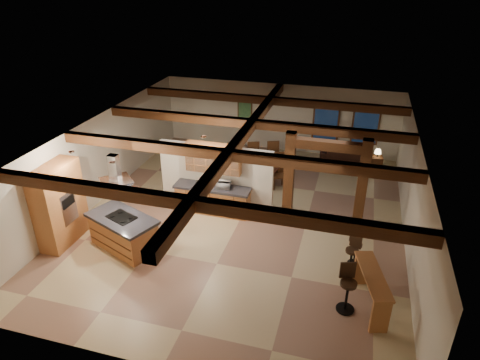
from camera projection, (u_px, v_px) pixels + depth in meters
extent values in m
plane|color=tan|center=(241.00, 218.00, 13.83)|extent=(12.00, 12.00, 0.00)
plane|color=beige|center=(279.00, 117.00, 18.32)|extent=(10.00, 0.00, 10.00)
plane|color=beige|center=(155.00, 315.00, 8.02)|extent=(10.00, 0.00, 10.00)
plane|color=beige|center=(98.00, 160.00, 14.38)|extent=(0.00, 12.00, 12.00)
plane|color=beige|center=(413.00, 199.00, 11.96)|extent=(0.00, 12.00, 12.00)
plane|color=#321C10|center=(241.00, 133.00, 12.51)|extent=(12.00, 12.00, 0.00)
cube|color=#3B1D0E|center=(191.00, 203.00, 9.15)|extent=(10.00, 0.25, 0.28)
cube|color=#3B1D0E|center=(228.00, 155.00, 11.46)|extent=(10.00, 0.25, 0.28)
cube|color=#3B1D0E|center=(252.00, 124.00, 13.69)|extent=(10.00, 0.25, 0.28)
cube|color=#3B1D0E|center=(270.00, 100.00, 16.01)|extent=(10.00, 0.25, 0.28)
cube|color=#3B1D0E|center=(241.00, 138.00, 12.58)|extent=(0.28, 12.00, 0.28)
cube|color=#3B1D0E|center=(289.00, 176.00, 13.26)|extent=(0.30, 0.30, 2.90)
cube|color=#3B1D0E|center=(362.00, 185.00, 12.73)|extent=(0.30, 0.30, 2.90)
cube|color=#3B1D0E|center=(328.00, 145.00, 12.47)|extent=(2.50, 0.28, 0.28)
cube|color=beige|center=(216.00, 177.00, 14.00)|extent=(3.80, 0.18, 2.20)
cube|color=#AC6337|center=(59.00, 205.00, 12.19)|extent=(0.64, 1.60, 2.40)
cube|color=silver|center=(69.00, 208.00, 12.14)|extent=(0.06, 0.62, 0.95)
cube|color=black|center=(69.00, 202.00, 12.04)|extent=(0.01, 0.50, 0.28)
cube|color=#AC6337|center=(213.00, 200.00, 13.97)|extent=(2.40, 0.60, 0.86)
cube|color=black|center=(212.00, 188.00, 13.76)|extent=(2.50, 0.66, 0.08)
cube|color=#AC6337|center=(214.00, 158.00, 13.51)|extent=(1.80, 0.34, 0.95)
cube|color=silver|center=(212.00, 160.00, 13.35)|extent=(1.74, 0.02, 0.90)
pyramid|color=silver|center=(118.00, 195.00, 11.62)|extent=(1.10, 1.10, 0.45)
cube|color=silver|center=(114.00, 168.00, 11.26)|extent=(0.26, 0.22, 0.73)
cube|color=#3B1D0E|center=(326.00, 121.00, 17.76)|extent=(1.10, 0.05, 1.70)
cube|color=black|center=(326.00, 121.00, 17.73)|extent=(0.95, 0.02, 1.55)
cube|color=#3B1D0E|center=(366.00, 124.00, 17.37)|extent=(1.10, 0.05, 1.70)
cube|color=black|center=(366.00, 125.00, 17.35)|extent=(0.95, 0.02, 1.55)
cube|color=#3B1D0E|center=(245.00, 109.00, 18.52)|extent=(0.65, 0.04, 0.85)
cube|color=#265937|center=(245.00, 109.00, 18.50)|extent=(0.55, 0.01, 0.75)
cylinder|color=silver|center=(112.00, 162.00, 10.76)|extent=(0.16, 0.16, 0.03)
cylinder|color=silver|center=(203.00, 137.00, 12.34)|extent=(0.16, 0.16, 0.03)
cylinder|color=silver|center=(71.00, 152.00, 11.35)|extent=(0.16, 0.16, 0.03)
cube|color=#AC6337|center=(124.00, 233.00, 12.20)|extent=(2.14, 1.62, 0.92)
cube|color=black|center=(122.00, 219.00, 11.97)|extent=(2.31, 1.78, 0.09)
cube|color=black|center=(121.00, 217.00, 11.95)|extent=(0.94, 0.80, 0.02)
imported|color=#37180D|center=(255.00, 171.00, 16.14)|extent=(2.21, 1.50, 0.72)
imported|color=black|center=(346.00, 154.00, 17.68)|extent=(2.21, 1.05, 0.62)
imported|color=#AFAFB4|center=(224.00, 185.00, 13.59)|extent=(0.47, 0.34, 0.25)
cube|color=#AC6337|center=(373.00, 275.00, 9.85)|extent=(0.92, 1.86, 0.05)
cube|color=#AC6337|center=(380.00, 316.00, 9.34)|extent=(0.42, 0.20, 0.90)
cube|color=#AC6337|center=(362.00, 269.00, 10.79)|extent=(0.42, 0.20, 0.90)
cube|color=#3B1D0E|center=(376.00, 163.00, 16.95)|extent=(0.48, 0.48, 0.55)
cylinder|color=black|center=(377.00, 155.00, 16.79)|extent=(0.06, 0.06, 0.15)
cone|color=#F5D393|center=(378.00, 151.00, 16.72)|extent=(0.26, 0.26, 0.17)
cylinder|color=black|center=(349.00, 284.00, 9.80)|extent=(0.39, 0.39, 0.08)
cube|color=black|center=(348.00, 270.00, 9.85)|extent=(0.36, 0.16, 0.43)
cylinder|color=black|center=(347.00, 297.00, 9.98)|extent=(0.07, 0.07, 0.76)
cylinder|color=black|center=(345.00, 309.00, 10.14)|extent=(0.43, 0.43, 0.03)
cylinder|color=black|center=(352.00, 251.00, 11.10)|extent=(0.34, 0.34, 0.07)
cube|color=black|center=(356.00, 241.00, 11.11)|extent=(0.31, 0.16, 0.38)
cylinder|color=black|center=(351.00, 261.00, 11.25)|extent=(0.06, 0.06, 0.66)
cylinder|color=black|center=(349.00, 271.00, 11.40)|extent=(0.38, 0.38, 0.03)
cylinder|color=black|center=(356.00, 245.00, 11.42)|extent=(0.32, 0.32, 0.06)
cube|color=black|center=(355.00, 235.00, 11.46)|extent=(0.29, 0.16, 0.35)
cylinder|color=black|center=(355.00, 254.00, 11.56)|extent=(0.05, 0.05, 0.62)
cylinder|color=black|center=(354.00, 263.00, 11.70)|extent=(0.35, 0.35, 0.03)
cube|color=#3B1D0E|center=(236.00, 177.00, 15.34)|extent=(0.59, 0.59, 0.07)
cube|color=#3B1D0E|center=(236.00, 164.00, 15.36)|extent=(0.45, 0.22, 0.82)
cylinder|color=#3B1D0E|center=(232.00, 186.00, 15.27)|extent=(0.05, 0.05, 0.46)
cylinder|color=#3B1D0E|center=(242.00, 186.00, 15.31)|extent=(0.05, 0.05, 0.46)
cylinder|color=#3B1D0E|center=(231.00, 182.00, 15.61)|extent=(0.05, 0.05, 0.46)
cylinder|color=#3B1D0E|center=(241.00, 181.00, 15.64)|extent=(0.05, 0.05, 0.46)
cube|color=#3B1D0E|center=(233.00, 160.00, 16.70)|extent=(0.59, 0.59, 0.07)
cube|color=#3B1D0E|center=(233.00, 153.00, 16.31)|extent=(0.45, 0.22, 0.82)
cylinder|color=#3B1D0E|center=(237.00, 164.00, 17.00)|extent=(0.05, 0.05, 0.46)
cylinder|color=#3B1D0E|center=(228.00, 164.00, 16.97)|extent=(0.05, 0.05, 0.46)
cylinder|color=#3B1D0E|center=(238.00, 168.00, 16.67)|extent=(0.05, 0.05, 0.46)
cylinder|color=#3B1D0E|center=(229.00, 168.00, 16.64)|extent=(0.05, 0.05, 0.46)
cube|color=#3B1D0E|center=(257.00, 176.00, 15.40)|extent=(0.59, 0.59, 0.07)
cube|color=#3B1D0E|center=(257.00, 163.00, 15.42)|extent=(0.45, 0.22, 0.82)
cylinder|color=#3B1D0E|center=(253.00, 185.00, 15.34)|extent=(0.05, 0.05, 0.46)
cylinder|color=#3B1D0E|center=(263.00, 185.00, 15.37)|extent=(0.05, 0.05, 0.46)
cylinder|color=#3B1D0E|center=(252.00, 181.00, 15.67)|extent=(0.05, 0.05, 0.46)
cylinder|color=#3B1D0E|center=(262.00, 180.00, 15.70)|extent=(0.05, 0.05, 0.46)
cube|color=#3B1D0E|center=(252.00, 159.00, 16.76)|extent=(0.59, 0.59, 0.07)
cube|color=#3B1D0E|center=(253.00, 152.00, 16.37)|extent=(0.45, 0.22, 0.82)
cylinder|color=#3B1D0E|center=(256.00, 163.00, 17.06)|extent=(0.05, 0.05, 0.46)
cylinder|color=#3B1D0E|center=(247.00, 163.00, 17.03)|extent=(0.05, 0.05, 0.46)
cylinder|color=#3B1D0E|center=(258.00, 167.00, 16.73)|extent=(0.05, 0.05, 0.46)
cylinder|color=#3B1D0E|center=(248.00, 167.00, 16.70)|extent=(0.05, 0.05, 0.46)
cube|color=#3B1D0E|center=(278.00, 175.00, 15.46)|extent=(0.59, 0.59, 0.07)
cube|color=#3B1D0E|center=(278.00, 163.00, 15.49)|extent=(0.45, 0.22, 0.82)
cylinder|color=#3B1D0E|center=(274.00, 184.00, 15.40)|extent=(0.05, 0.05, 0.46)
cylinder|color=#3B1D0E|center=(284.00, 184.00, 15.43)|extent=(0.05, 0.05, 0.46)
cylinder|color=#3B1D0E|center=(272.00, 180.00, 15.73)|extent=(0.05, 0.05, 0.46)
cylinder|color=#3B1D0E|center=(282.00, 179.00, 15.76)|extent=(0.05, 0.05, 0.46)
cube|color=#3B1D0E|center=(272.00, 158.00, 16.83)|extent=(0.59, 0.59, 0.07)
cube|color=#3B1D0E|center=(273.00, 151.00, 16.44)|extent=(0.45, 0.22, 0.82)
cylinder|color=#3B1D0E|center=(275.00, 162.00, 17.13)|extent=(0.05, 0.05, 0.46)
cylinder|color=#3B1D0E|center=(266.00, 163.00, 17.09)|extent=(0.05, 0.05, 0.46)
cylinder|color=#3B1D0E|center=(277.00, 166.00, 16.80)|extent=(0.05, 0.05, 0.46)
cylinder|color=#3B1D0E|center=(268.00, 166.00, 16.76)|extent=(0.05, 0.05, 0.46)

